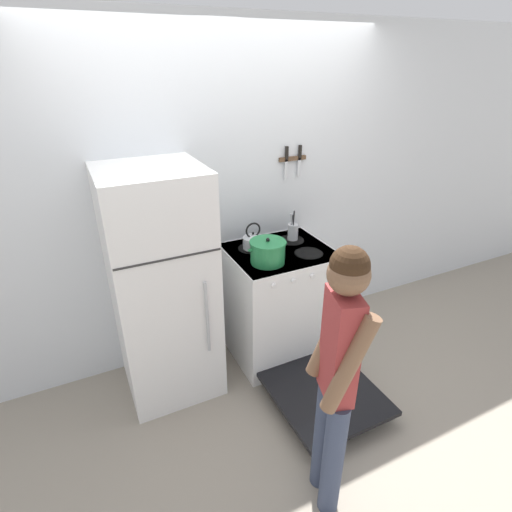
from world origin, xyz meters
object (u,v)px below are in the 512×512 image
(utensil_jar, at_px, (293,231))
(stove_range, at_px, (281,305))
(tea_kettle, at_px, (253,240))
(person, at_px, (337,374))
(refrigerator, at_px, (163,288))
(dutch_oven_pot, at_px, (268,252))

(utensil_jar, bearing_deg, stove_range, -137.29)
(tea_kettle, bearing_deg, utensil_jar, 0.96)
(utensil_jar, distance_m, person, 1.51)
(refrigerator, xyz_separation_m, person, (0.54, -1.27, 0.06))
(dutch_oven_pot, relative_size, tea_kettle, 1.43)
(dutch_oven_pot, xyz_separation_m, utensil_jar, (0.37, 0.27, -0.01))
(refrigerator, distance_m, person, 1.38)
(refrigerator, height_order, person, refrigerator)
(refrigerator, xyz_separation_m, dutch_oven_pot, (0.74, -0.15, 0.18))
(dutch_oven_pot, distance_m, person, 1.14)
(refrigerator, height_order, tea_kettle, refrigerator)
(dutch_oven_pot, relative_size, person, 0.19)
(tea_kettle, xyz_separation_m, utensil_jar, (0.36, 0.01, 0.01))
(person, bearing_deg, dutch_oven_pot, 6.55)
(stove_range, relative_size, dutch_oven_pot, 4.73)
(stove_range, xyz_separation_m, utensil_jar, (0.19, 0.18, 0.55))
(stove_range, height_order, dutch_oven_pot, dutch_oven_pot)
(utensil_jar, bearing_deg, tea_kettle, -179.04)
(stove_range, bearing_deg, refrigerator, 176.64)
(stove_range, distance_m, person, 1.34)
(refrigerator, relative_size, person, 1.06)
(tea_kettle, distance_m, utensil_jar, 0.36)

